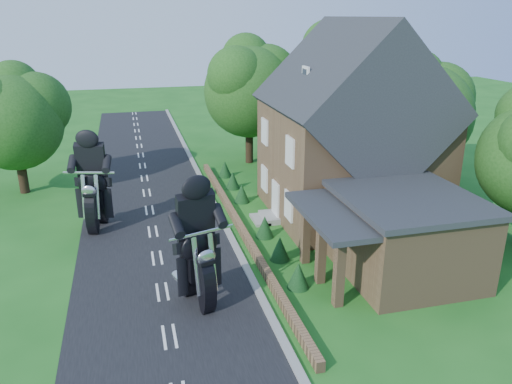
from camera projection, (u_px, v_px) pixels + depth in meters
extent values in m
plane|color=#195A19|center=(162.00, 292.00, 19.65)|extent=(120.00, 120.00, 0.00)
cube|color=black|center=(162.00, 292.00, 19.65)|extent=(7.00, 80.00, 0.02)
cube|color=gray|center=(252.00, 279.00, 20.49)|extent=(0.30, 80.00, 0.12)
cube|color=olive|center=(240.00, 227.00, 25.16)|extent=(0.30, 22.00, 0.40)
cube|color=olive|center=(349.00, 160.00, 26.61)|extent=(8.00, 8.00, 6.00)
cube|color=#24272B|center=(352.00, 104.00, 25.60)|extent=(8.48, 8.64, 8.48)
cube|color=olive|center=(393.00, 38.00, 25.00)|extent=(0.60, 0.90, 1.60)
cube|color=white|center=(306.00, 76.00, 24.48)|extent=(0.12, 0.80, 0.90)
cube|color=black|center=(304.00, 76.00, 24.47)|extent=(0.04, 0.55, 0.65)
cube|color=white|center=(275.00, 201.00, 26.30)|extent=(0.10, 1.10, 2.10)
cube|color=gray|center=(269.00, 217.00, 26.52)|extent=(0.80, 1.60, 0.30)
cube|color=gray|center=(260.00, 220.00, 26.42)|extent=(0.80, 1.60, 0.15)
cube|color=white|center=(289.00, 206.00, 24.11)|extent=(0.10, 1.10, 1.40)
cube|color=black|center=(288.00, 206.00, 24.10)|extent=(0.04, 0.92, 1.22)
cube|color=white|center=(264.00, 179.00, 28.12)|extent=(0.10, 1.10, 1.40)
cube|color=black|center=(264.00, 179.00, 28.11)|extent=(0.04, 0.92, 1.22)
cube|color=white|center=(290.00, 152.00, 23.20)|extent=(0.10, 1.10, 1.40)
cube|color=black|center=(290.00, 152.00, 23.20)|extent=(0.04, 0.92, 1.22)
cube|color=white|center=(265.00, 132.00, 27.21)|extent=(0.10, 1.10, 1.40)
cube|color=black|center=(264.00, 132.00, 27.21)|extent=(0.04, 0.92, 1.22)
cube|color=olive|center=(404.00, 237.00, 20.75)|extent=(5.00, 5.60, 3.20)
cube|color=#24272B|center=(409.00, 198.00, 20.18)|extent=(5.30, 5.94, 0.24)
cube|color=#24272B|center=(337.00, 214.00, 19.57)|extent=(2.60, 5.32, 0.22)
cube|color=olive|center=(339.00, 272.00, 18.30)|extent=(0.35, 0.35, 2.80)
cube|color=olive|center=(321.00, 251.00, 19.94)|extent=(0.35, 0.35, 2.80)
cube|color=olive|center=(306.00, 233.00, 21.59)|extent=(0.35, 0.35, 2.80)
cylinder|color=black|center=(420.00, 166.00, 30.81)|extent=(0.56, 0.56, 3.00)
sphere|color=#1B4714|center=(426.00, 115.00, 29.75)|extent=(6.00, 6.00, 6.00)
sphere|color=#1B4714|center=(441.00, 98.00, 30.32)|extent=(4.32, 4.32, 4.32)
sphere|color=#1B4714|center=(420.00, 98.00, 28.28)|extent=(3.72, 3.72, 3.72)
sphere|color=#1B4714|center=(420.00, 77.00, 30.17)|extent=(3.30, 3.30, 3.30)
cylinder|color=black|center=(335.00, 137.00, 36.96)|extent=(0.56, 0.56, 3.60)
sphere|color=#1B4714|center=(337.00, 85.00, 35.69)|extent=(7.20, 7.20, 7.20)
sphere|color=#1B4714|center=(355.00, 68.00, 36.37)|extent=(5.18, 5.18, 5.18)
sphere|color=#1B4714|center=(328.00, 66.00, 33.92)|extent=(4.46, 4.46, 4.46)
sphere|color=#1B4714|center=(333.00, 47.00, 36.18)|extent=(3.96, 3.96, 3.96)
cylinder|color=black|center=(253.00, 140.00, 36.48)|extent=(0.56, 0.56, 3.40)
sphere|color=#1B4714|center=(253.00, 92.00, 35.32)|extent=(6.40, 6.40, 6.40)
sphere|color=#1B4714|center=(270.00, 77.00, 35.92)|extent=(4.61, 4.61, 4.61)
sphere|color=#1B4714|center=(240.00, 76.00, 33.75)|extent=(3.97, 3.97, 3.97)
sphere|color=#1B4714|center=(250.00, 58.00, 35.76)|extent=(3.52, 3.52, 3.52)
cylinder|color=black|center=(26.00, 170.00, 30.29)|extent=(0.56, 0.56, 2.80)
sphere|color=#1B4714|center=(18.00, 123.00, 29.30)|extent=(5.60, 5.60, 5.60)
sphere|color=#1B4714|center=(41.00, 106.00, 29.83)|extent=(4.03, 4.03, 4.03)
sphere|color=#1B4714|center=(18.00, 86.00, 29.69)|extent=(3.08, 3.08, 3.08)
cone|color=black|center=(298.00, 275.00, 19.81)|extent=(0.90, 0.90, 1.10)
cone|color=black|center=(280.00, 248.00, 22.09)|extent=(0.90, 0.90, 1.10)
cone|color=black|center=(265.00, 227.00, 24.37)|extent=(0.90, 0.90, 1.10)
cone|color=black|center=(242.00, 193.00, 28.93)|extent=(0.90, 0.90, 1.10)
cone|color=black|center=(233.00, 180.00, 31.21)|extent=(0.90, 0.90, 1.10)
cone|color=black|center=(225.00, 169.00, 33.49)|extent=(0.90, 0.90, 1.10)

